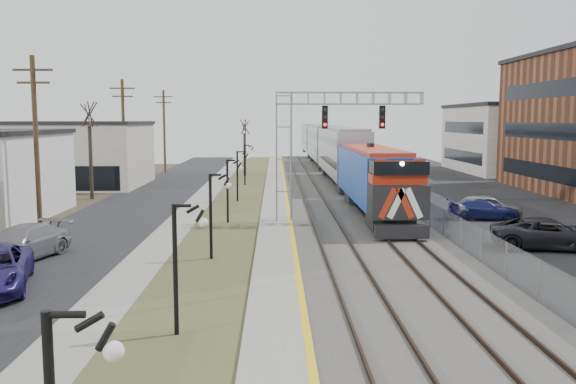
{
  "coord_description": "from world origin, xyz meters",
  "views": [
    {
      "loc": [
        -1.04,
        -9.67,
        6.45
      ],
      "look_at": [
        -0.35,
        22.67,
        2.6
      ],
      "focal_mm": 38.0,
      "sensor_mm": 36.0,
      "label": 1
    }
  ],
  "objects": [
    {
      "name": "track_far",
      "position": [
        5.5,
        35.0,
        0.28
      ],
      "size": [
        1.58,
        120.0,
        0.15
      ],
      "color": "#2D2119",
      "rests_on": "ballast_bed"
    },
    {
      "name": "fence",
      "position": [
        8.2,
        35.0,
        0.8
      ],
      "size": [
        0.04,
        120.0,
        1.6
      ],
      "primitive_type": "cube",
      "color": "gray",
      "rests_on": "ground"
    },
    {
      "name": "signal_gantry",
      "position": [
        1.22,
        27.99,
        5.59
      ],
      "size": [
        9.0,
        1.07,
        8.15
      ],
      "color": "gray",
      "rests_on": "ground"
    },
    {
      "name": "car_lot_e",
      "position": [
        12.73,
        29.34,
        0.78
      ],
      "size": [
        4.73,
        2.25,
        1.56
      ],
      "primitive_type": "imported",
      "rotation": [
        0.0,
        0.0,
        1.66
      ],
      "color": "gray",
      "rests_on": "ground"
    },
    {
      "name": "ballast_bed",
      "position": [
        4.0,
        35.0,
        0.1
      ],
      "size": [
        8.0,
        120.0,
        0.2
      ],
      "primitive_type": "cube",
      "color": "#595651",
      "rests_on": "ground"
    },
    {
      "name": "car_lot_d",
      "position": [
        12.43,
        28.97,
        0.65
      ],
      "size": [
        4.7,
        2.41,
        1.3
      ],
      "primitive_type": "imported",
      "rotation": [
        0.0,
        0.0,
        1.44
      ],
      "color": "navy",
      "rests_on": "ground"
    },
    {
      "name": "train",
      "position": [
        5.5,
        65.6,
        2.92
      ],
      "size": [
        3.0,
        85.85,
        5.33
      ],
      "color": "#133FA1",
      "rests_on": "ground"
    },
    {
      "name": "lampposts",
      "position": [
        -4.0,
        18.29,
        2.0
      ],
      "size": [
        0.14,
        62.14,
        4.0
      ],
      "color": "black",
      "rests_on": "ground"
    },
    {
      "name": "car_street_b",
      "position": [
        -12.69,
        17.97,
        0.78
      ],
      "size": [
        3.71,
        5.81,
        1.57
      ],
      "primitive_type": "imported",
      "rotation": [
        0.0,
        0.0,
        -0.3
      ],
      "color": "gray",
      "rests_on": "ground"
    },
    {
      "name": "sidewalk",
      "position": [
        -7.0,
        35.0,
        0.04
      ],
      "size": [
        2.0,
        120.0,
        0.08
      ],
      "primitive_type": "cube",
      "color": "gray",
      "rests_on": "ground"
    },
    {
      "name": "car_lot_c",
      "position": [
        12.6,
        19.86,
        0.77
      ],
      "size": [
        5.97,
        3.67,
        1.54
      ],
      "primitive_type": "imported",
      "rotation": [
        0.0,
        0.0,
        1.36
      ],
      "color": "black",
      "rests_on": "ground"
    },
    {
      "name": "grass_median",
      "position": [
        -4.0,
        35.0,
        0.03
      ],
      "size": [
        4.0,
        120.0,
        0.06
      ],
      "primitive_type": "cube",
      "color": "#414927",
      "rests_on": "ground"
    },
    {
      "name": "bare_trees",
      "position": [
        -12.66,
        38.91,
        2.7
      ],
      "size": [
        12.3,
        42.3,
        5.95
      ],
      "color": "#382D23",
      "rests_on": "ground"
    },
    {
      "name": "platform_edge",
      "position": [
        -0.12,
        35.0,
        0.24
      ],
      "size": [
        0.24,
        120.0,
        0.01
      ],
      "primitive_type": "cube",
      "color": "gold",
      "rests_on": "platform"
    },
    {
      "name": "platform",
      "position": [
        -1.0,
        35.0,
        0.12
      ],
      "size": [
        2.0,
        120.0,
        0.24
      ],
      "primitive_type": "cube",
      "color": "gray",
      "rests_on": "ground"
    },
    {
      "name": "parking_lot",
      "position": [
        16.0,
        35.0,
        0.02
      ],
      "size": [
        16.0,
        120.0,
        0.04
      ],
      "primitive_type": "cube",
      "color": "black",
      "rests_on": "ground"
    },
    {
      "name": "street_west",
      "position": [
        -11.5,
        35.0,
        0.02
      ],
      "size": [
        7.0,
        120.0,
        0.04
      ],
      "primitive_type": "cube",
      "color": "black",
      "rests_on": "ground"
    },
    {
      "name": "track_near",
      "position": [
        2.0,
        35.0,
        0.28
      ],
      "size": [
        1.58,
        120.0,
        0.15
      ],
      "color": "#2D2119",
      "rests_on": "ballast_bed"
    },
    {
      "name": "utility_poles",
      "position": [
        -14.5,
        25.0,
        5.0
      ],
      "size": [
        0.28,
        80.28,
        10.0
      ],
      "color": "#4C3823",
      "rests_on": "ground"
    }
  ]
}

